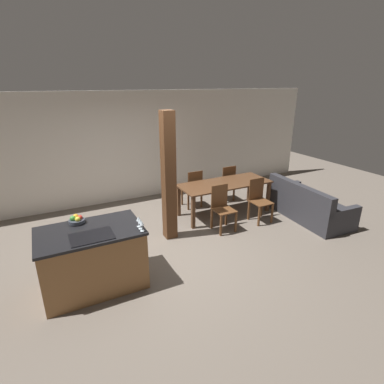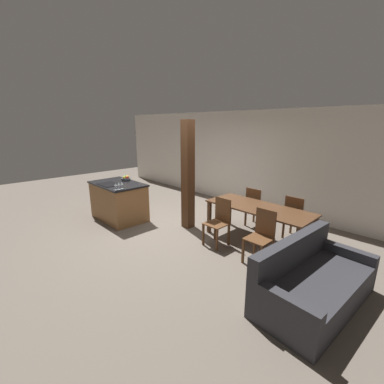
{
  "view_description": "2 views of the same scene",
  "coord_description": "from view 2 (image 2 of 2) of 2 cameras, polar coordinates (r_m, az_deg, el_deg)",
  "views": [
    {
      "loc": [
        -1.78,
        -4.46,
        2.88
      ],
      "look_at": [
        0.6,
        0.2,
        0.95
      ],
      "focal_mm": 28.0,
      "sensor_mm": 36.0,
      "label": 1
    },
    {
      "loc": [
        4.34,
        -3.41,
        2.33
      ],
      "look_at": [
        0.6,
        0.2,
        0.95
      ],
      "focal_mm": 24.0,
      "sensor_mm": 36.0,
      "label": 2
    }
  ],
  "objects": [
    {
      "name": "fruit_bowl",
      "position": [
        6.81,
        -14.47,
        2.97
      ],
      "size": [
        0.23,
        0.23,
        0.12
      ],
      "color": "#383D47",
      "rests_on": "kitchen_island"
    },
    {
      "name": "ground_plane",
      "position": [
        6.0,
        -5.42,
        -8.08
      ],
      "size": [
        16.0,
        16.0,
        0.0
      ],
      "primitive_type": "plane",
      "color": "#665B51"
    },
    {
      "name": "dining_chair_near_right",
      "position": [
        4.6,
        15.12,
        -9.31
      ],
      "size": [
        0.4,
        0.4,
        0.93
      ],
      "color": "brown",
      "rests_on": "ground_plane"
    },
    {
      "name": "couch",
      "position": [
        3.98,
        25.18,
        -17.92
      ],
      "size": [
        0.99,
        1.91,
        0.83
      ],
      "rotation": [
        0.0,
        0.0,
        1.51
      ],
      "color": "#2D2D33",
      "rests_on": "ground_plane"
    },
    {
      "name": "dining_table",
      "position": [
        5.28,
        14.52,
        -4.15
      ],
      "size": [
        2.1,
        0.84,
        0.75
      ],
      "color": "#51331E",
      "rests_on": "ground_plane"
    },
    {
      "name": "timber_post",
      "position": [
        5.74,
        -0.92,
        3.65
      ],
      "size": [
        0.22,
        0.22,
        2.43
      ],
      "color": "#4C2D19",
      "rests_on": "ground_plane"
    },
    {
      "name": "dining_chair_far_right",
      "position": [
        5.68,
        21.94,
        -5.18
      ],
      "size": [
        0.4,
        0.4,
        0.93
      ],
      "rotation": [
        0.0,
        0.0,
        3.14
      ],
      "color": "brown",
      "rests_on": "ground_plane"
    },
    {
      "name": "wine_glass_middle",
      "position": [
        5.85,
        -15.97,
        1.67
      ],
      "size": [
        0.06,
        0.06,
        0.16
      ],
      "color": "silver",
      "rests_on": "kitchen_island"
    },
    {
      "name": "dining_chair_near_left",
      "position": [
        5.1,
        5.97,
        -6.41
      ],
      "size": [
        0.4,
        0.4,
        0.93
      ],
      "color": "brown",
      "rests_on": "ground_plane"
    },
    {
      "name": "wine_glass_near",
      "position": [
        5.81,
        -16.63,
        1.54
      ],
      "size": [
        0.06,
        0.06,
        0.16
      ],
      "color": "silver",
      "rests_on": "kitchen_island"
    },
    {
      "name": "wall_back",
      "position": [
        7.66,
        11.12,
        7.24
      ],
      "size": [
        11.2,
        0.08,
        2.7
      ],
      "color": "silver",
      "rests_on": "ground_plane"
    },
    {
      "name": "kitchen_island",
      "position": [
        6.69,
        -15.97,
        -1.92
      ],
      "size": [
        1.44,
        0.91,
        0.94
      ],
      "color": "olive",
      "rests_on": "ground_plane"
    },
    {
      "name": "dining_chair_far_left",
      "position": [
        6.09,
        13.87,
        -3.18
      ],
      "size": [
        0.4,
        0.4,
        0.93
      ],
      "rotation": [
        0.0,
        0.0,
        3.14
      ],
      "color": "brown",
      "rests_on": "ground_plane"
    },
    {
      "name": "wine_glass_far",
      "position": [
        5.88,
        -15.31,
        1.79
      ],
      "size": [
        0.06,
        0.06,
        0.16
      ],
      "color": "silver",
      "rests_on": "kitchen_island"
    }
  ]
}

